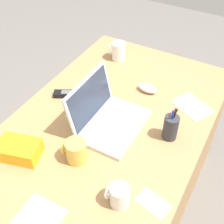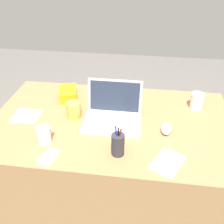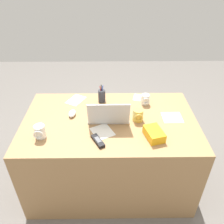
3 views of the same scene
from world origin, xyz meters
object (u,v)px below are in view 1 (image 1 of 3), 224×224
at_px(snack_bag, 19,150).
at_px(coffee_mug_spare, 76,151).
at_px(computer_mouse, 147,88).
at_px(coffee_mug_white, 118,51).
at_px(cordless_phone, 68,94).
at_px(pen_holder, 171,127).
at_px(laptop, 107,117).
at_px(coffee_mug_tall, 119,195).

bearing_deg(snack_bag, coffee_mug_spare, -65.60).
xyz_separation_m(computer_mouse, coffee_mug_white, (0.20, 0.28, 0.03)).
distance_m(cordless_phone, pen_holder, 0.55).
height_order(pen_holder, snack_bag, pen_holder).
relative_size(cordless_phone, snack_bag, 0.88).
xyz_separation_m(coffee_mug_spare, pen_holder, (0.30, -0.29, 0.01)).
bearing_deg(coffee_mug_spare, computer_mouse, -7.83).
xyz_separation_m(coffee_mug_white, cordless_phone, (-0.42, 0.06, -0.04)).
distance_m(laptop, computer_mouse, 0.31).
xyz_separation_m(laptop, cordless_phone, (0.08, 0.27, -0.03)).
bearing_deg(coffee_mug_white, pen_holder, -131.84).
bearing_deg(coffee_mug_white, computer_mouse, -125.24).
height_order(computer_mouse, cordless_phone, computer_mouse).
bearing_deg(pen_holder, snack_bag, 128.21).
bearing_deg(coffee_mug_white, snack_bag, 179.29).
height_order(coffee_mug_white, pen_holder, pen_holder).
height_order(cordless_phone, pen_holder, pen_holder).
distance_m(computer_mouse, cordless_phone, 0.41).
distance_m(coffee_mug_spare, snack_bag, 0.23).
distance_m(coffee_mug_white, snack_bag, 0.84).
distance_m(coffee_mug_white, coffee_mug_tall, 0.94).
relative_size(coffee_mug_spare, snack_bag, 0.59).
bearing_deg(snack_bag, laptop, -34.20).
bearing_deg(coffee_mug_tall, laptop, 35.36).
bearing_deg(cordless_phone, coffee_mug_spare, -140.15).
bearing_deg(laptop, cordless_phone, 74.20).
height_order(coffee_mug_white, coffee_mug_spare, coffee_mug_white).
bearing_deg(cordless_phone, laptop, -105.80).
height_order(coffee_mug_white, snack_bag, coffee_mug_white).
bearing_deg(computer_mouse, snack_bag, 160.83).
bearing_deg(coffee_mug_spare, coffee_mug_tall, -110.53).
xyz_separation_m(cordless_phone, snack_bag, (-0.41, -0.05, 0.02)).
relative_size(coffee_mug_tall, coffee_mug_spare, 0.93).
height_order(coffee_mug_tall, pen_holder, pen_holder).
xyz_separation_m(computer_mouse, pen_holder, (-0.24, -0.21, 0.04)).
relative_size(computer_mouse, pen_holder, 0.61).
xyz_separation_m(computer_mouse, cordless_phone, (-0.23, 0.34, -0.01)).
height_order(coffee_mug_tall, coffee_mug_spare, coffee_mug_spare).
height_order(coffee_mug_white, coffee_mug_tall, coffee_mug_white).
relative_size(coffee_mug_spare, pen_holder, 0.59).
height_order(laptop, coffee_mug_spare, laptop).
distance_m(coffee_mug_spare, pen_holder, 0.41).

